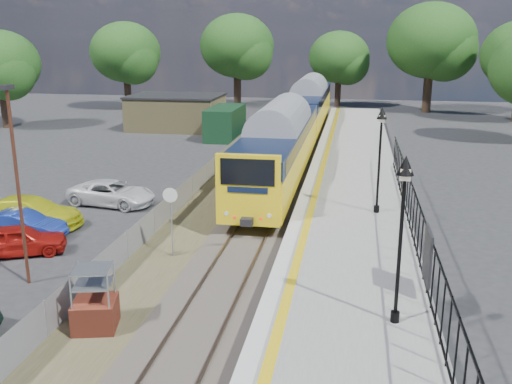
% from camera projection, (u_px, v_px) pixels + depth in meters
% --- Properties ---
extents(ground, '(120.00, 120.00, 0.00)m').
position_uv_depth(ground, '(229.00, 278.00, 20.39)').
color(ground, '#2D2D30').
rests_on(ground, ground).
extents(track_bed, '(5.90, 80.00, 0.29)m').
position_uv_depth(track_bed, '(260.00, 200.00, 29.63)').
color(track_bed, '#473F38').
rests_on(track_bed, ground).
extents(platform, '(5.00, 70.00, 0.90)m').
position_uv_depth(platform, '(351.00, 208.00, 27.17)').
color(platform, gray).
rests_on(platform, ground).
extents(platform_edge, '(0.90, 70.00, 0.01)m').
position_uv_depth(platform_edge, '(308.00, 196.00, 27.39)').
color(platform_edge, silver).
rests_on(platform_edge, platform).
extents(victorian_lamp_south, '(0.44, 0.44, 4.60)m').
position_uv_depth(victorian_lamp_south, '(403.00, 202.00, 14.54)').
color(victorian_lamp_south, black).
rests_on(victorian_lamp_south, platform).
extents(victorian_lamp_north, '(0.44, 0.44, 4.60)m').
position_uv_depth(victorian_lamp_north, '(381.00, 136.00, 24.07)').
color(victorian_lamp_north, black).
rests_on(victorian_lamp_north, platform).
extents(palisade_fence, '(0.12, 26.00, 2.00)m').
position_uv_depth(palisade_fence, '(415.00, 220.00, 20.94)').
color(palisade_fence, black).
rests_on(palisade_fence, platform).
extents(wire_fence, '(0.06, 52.00, 1.20)m').
position_uv_depth(wire_fence, '(202.00, 177.00, 32.32)').
color(wire_fence, '#999EA3').
rests_on(wire_fence, ground).
extents(outbuilding, '(10.80, 10.10, 3.12)m').
position_uv_depth(outbuilding, '(186.00, 114.00, 51.42)').
color(outbuilding, '#988A56').
rests_on(outbuilding, ground).
extents(tree_line, '(56.80, 43.80, 11.88)m').
position_uv_depth(tree_line, '(330.00, 53.00, 58.28)').
color(tree_line, '#332319').
rests_on(tree_line, ground).
extents(train, '(2.82, 40.83, 3.51)m').
position_uv_depth(train, '(298.00, 119.00, 42.69)').
color(train, yellow).
rests_on(train, ground).
extents(brick_plinth, '(1.48, 1.48, 1.97)m').
position_uv_depth(brick_plinth, '(94.00, 300.00, 16.60)').
color(brick_plinth, maroon).
rests_on(brick_plinth, ground).
extents(speed_sign, '(0.57, 0.12, 2.83)m').
position_uv_depth(speed_sign, '(171.00, 210.00, 21.76)').
color(speed_sign, '#999EA3').
rests_on(speed_sign, ground).
extents(carpark_lamp, '(0.25, 0.50, 6.87)m').
position_uv_depth(carpark_lamp, '(17.00, 174.00, 18.95)').
color(carpark_lamp, '#4E271A').
rests_on(carpark_lamp, ground).
extents(car_red, '(3.87, 2.82, 1.22)m').
position_uv_depth(car_red, '(19.00, 240.00, 22.42)').
color(car_red, '#AB160F').
rests_on(car_red, ground).
extents(car_blue, '(3.73, 1.41, 1.22)m').
position_uv_depth(car_blue, '(22.00, 225.00, 24.17)').
color(car_blue, navy).
rests_on(car_blue, ground).
extents(car_yellow, '(4.73, 1.97, 1.37)m').
position_uv_depth(car_yellow, '(31.00, 212.00, 25.70)').
color(car_yellow, yellow).
rests_on(car_yellow, ground).
extents(car_white, '(4.75, 2.74, 1.25)m').
position_uv_depth(car_white, '(112.00, 193.00, 29.03)').
color(car_white, white).
rests_on(car_white, ground).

